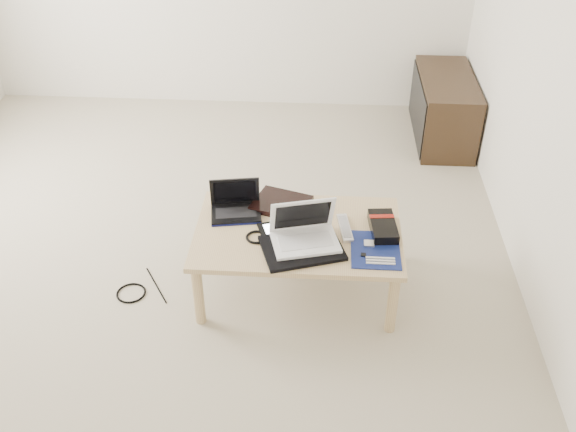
# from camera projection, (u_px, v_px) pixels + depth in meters

# --- Properties ---
(ground) EXTENTS (4.00, 4.00, 0.00)m
(ground) POSITION_uv_depth(u_px,v_px,m) (183.00, 239.00, 4.01)
(ground) COLOR #B2A590
(ground) RESTS_ON ground
(coffee_table) EXTENTS (1.10, 0.70, 0.40)m
(coffee_table) POSITION_uv_depth(u_px,v_px,m) (298.00, 238.00, 3.44)
(coffee_table) COLOR tan
(coffee_table) RESTS_ON ground
(media_cabinet) EXTENTS (0.41, 0.90, 0.50)m
(media_cabinet) POSITION_uv_depth(u_px,v_px,m) (443.00, 108.00, 4.95)
(media_cabinet) COLOR #382717
(media_cabinet) RESTS_ON ground
(book) EXTENTS (0.36, 0.33, 0.03)m
(book) POSITION_uv_depth(u_px,v_px,m) (281.00, 204.00, 3.59)
(book) COLOR black
(book) RESTS_ON coffee_table
(netbook) EXTENTS (0.30, 0.24, 0.20)m
(netbook) POSITION_uv_depth(u_px,v_px,m) (236.00, 206.00, 3.53)
(netbook) COLOR black
(netbook) RESTS_ON coffee_table
(tablet) EXTENTS (0.33, 0.28, 0.01)m
(tablet) POSITION_uv_depth(u_px,v_px,m) (286.00, 231.00, 3.40)
(tablet) COLOR black
(tablet) RESTS_ON coffee_table
(remote) EXTENTS (0.09, 0.25, 0.02)m
(remote) POSITION_uv_depth(u_px,v_px,m) (345.00, 228.00, 3.42)
(remote) COLOR silver
(remote) RESTS_ON coffee_table
(neoprene_sleeve) EXTENTS (0.47, 0.40, 0.02)m
(neoprene_sleeve) POSITION_uv_depth(u_px,v_px,m) (302.00, 248.00, 3.28)
(neoprene_sleeve) COLOR black
(neoprene_sleeve) RESTS_ON coffee_table
(white_laptop) EXTENTS (0.38, 0.31, 0.23)m
(white_laptop) POSITION_uv_depth(u_px,v_px,m) (304.00, 233.00, 3.29)
(white_laptop) COLOR white
(white_laptop) RESTS_ON neoprene_sleeve
(motherboard) EXTENTS (0.25, 0.31, 0.01)m
(motherboard) POSITION_uv_depth(u_px,v_px,m) (376.00, 250.00, 3.27)
(motherboard) COLOR #0B1449
(motherboard) RESTS_ON coffee_table
(gpu_box) EXTENTS (0.15, 0.27, 0.06)m
(gpu_box) POSITION_uv_depth(u_px,v_px,m) (383.00, 227.00, 3.39)
(gpu_box) COLOR black
(gpu_box) RESTS_ON coffee_table
(cable_coil) EXTENTS (0.12, 0.12, 0.01)m
(cable_coil) POSITION_uv_depth(u_px,v_px,m) (256.00, 237.00, 3.36)
(cable_coil) COLOR black
(cable_coil) RESTS_ON coffee_table
(floor_cable_coil) EXTENTS (0.18, 0.18, 0.01)m
(floor_cable_coil) POSITION_uv_depth(u_px,v_px,m) (131.00, 293.00, 3.60)
(floor_cable_coil) COLOR black
(floor_cable_coil) RESTS_ON ground
(floor_cable_trail) EXTENTS (0.19, 0.29, 0.01)m
(floor_cable_trail) POSITION_uv_depth(u_px,v_px,m) (156.00, 285.00, 3.65)
(floor_cable_trail) COLOR black
(floor_cable_trail) RESTS_ON ground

